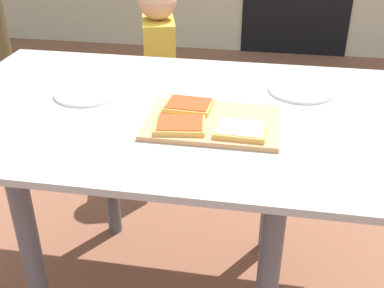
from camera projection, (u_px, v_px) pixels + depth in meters
The scene contains 8 objects.
dining_table at pixel (169, 145), 1.48m from camera, with size 1.39×0.88×0.77m.
cutting_board at pixel (213, 123), 1.32m from camera, with size 0.37×0.26×0.01m, color tan.
pizza_slice_far_left at pixel (189, 105), 1.38m from camera, with size 0.14×0.11×0.02m.
pizza_slice_near_left at pixel (180, 125), 1.27m from camera, with size 0.15×0.12×0.02m.
pizza_slice_near_right at pixel (241, 130), 1.25m from camera, with size 0.14×0.11×0.02m.
plate_white_right at pixel (301, 90), 1.53m from camera, with size 0.21×0.21×0.01m, color white.
plate_white_left at pixel (88, 93), 1.51m from camera, with size 0.21×0.21×0.01m, color white.
child_left at pixel (160, 73), 2.26m from camera, with size 0.20×0.27×0.98m.
Camera 1 is at (0.29, -1.26, 1.37)m, focal length 44.97 mm.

